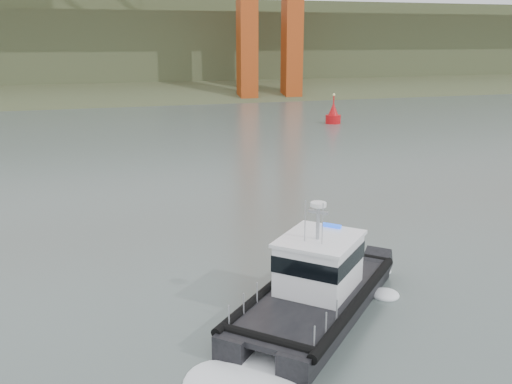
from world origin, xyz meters
TOP-DOWN VIEW (x-y plane):
  - ground at (0.00, 0.00)m, footprint 400.00×400.00m
  - headlands at (0.00, 125.50)m, footprint 500.00×105.36m
  - patrol_boat at (-1.38, -0.48)m, footprint 9.14×9.18m
  - nav_buoy at (20.63, 45.83)m, footprint 1.89×1.89m

SIDE VIEW (x-z plane):
  - ground at x=0.00m, z-range 0.00..0.00m
  - nav_buoy at x=20.63m, z-range -0.93..3.00m
  - patrol_boat at x=-1.38m, z-range -1.15..3.46m
  - headlands at x=0.00m, z-range -6.52..20.61m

